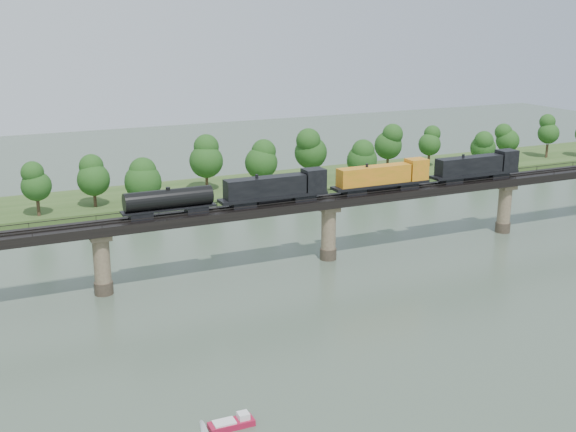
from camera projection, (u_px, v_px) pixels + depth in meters
name	position (u px, v px, depth m)	size (l,w,h in m)	color
ground	(426.00, 321.00, 103.84)	(400.00, 400.00, 0.00)	#3B4B3C
far_bank	(224.00, 190.00, 177.88)	(300.00, 24.00, 1.60)	#304B1E
bridge	(328.00, 230.00, 128.58)	(236.00, 30.00, 11.50)	#473A2D
bridge_superstructure	(329.00, 196.00, 126.87)	(220.00, 4.90, 0.75)	black
far_treeline	(196.00, 164.00, 168.48)	(289.06, 17.54, 13.60)	#382619
freight_train	(348.00, 181.00, 127.75)	(78.07, 3.04, 5.37)	black
motorboat	(232.00, 423.00, 77.00)	(4.96, 1.87, 1.38)	maroon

